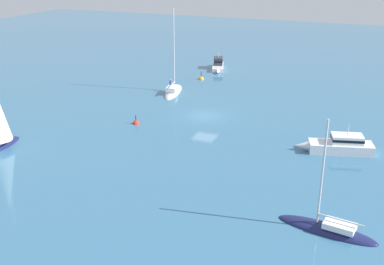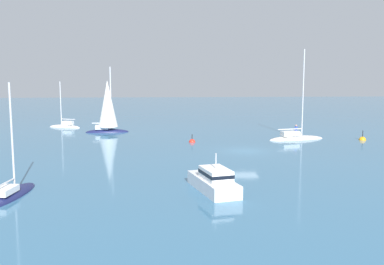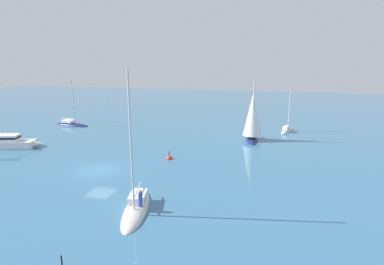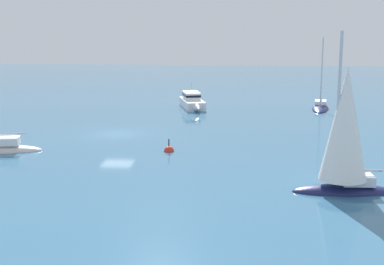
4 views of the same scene
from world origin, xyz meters
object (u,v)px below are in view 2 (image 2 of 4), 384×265
(ketch, at_px, (65,126))
(sloop_1, at_px, (10,195))
(channel_buoy, at_px, (192,142))
(motor_cruiser, at_px, (213,181))
(sloop, at_px, (108,109))
(mooring_buoy, at_px, (362,140))
(yacht, at_px, (296,138))

(ketch, height_order, sloop_1, sloop_1)
(ketch, height_order, channel_buoy, ketch)
(ketch, bearing_deg, motor_cruiser, 135.87)
(sloop, distance_m, mooring_buoy, 31.44)
(sloop_1, height_order, channel_buoy, sloop_1)
(sloop, bearing_deg, ketch, 138.75)
(yacht, bearing_deg, mooring_buoy, -18.84)
(yacht, relative_size, motor_cruiser, 1.54)
(ketch, bearing_deg, mooring_buoy, 179.34)
(motor_cruiser, height_order, mooring_buoy, motor_cruiser)
(yacht, height_order, mooring_buoy, yacht)
(ketch, xyz_separation_m, sloop_1, (3.76, -34.79, -0.06))
(motor_cruiser, bearing_deg, sloop_1, 78.10)
(channel_buoy, bearing_deg, motor_cruiser, -89.00)
(ketch, distance_m, sloop_1, 34.99)
(channel_buoy, height_order, mooring_buoy, mooring_buoy)
(mooring_buoy, bearing_deg, channel_buoy, -178.67)
(ketch, bearing_deg, sloop, 161.81)
(sloop_1, height_order, mooring_buoy, sloop_1)
(motor_cruiser, distance_m, channel_buoy, 20.53)
(sloop, xyz_separation_m, channel_buoy, (10.44, -8.52, -3.05))
(ketch, relative_size, channel_buoy, 5.38)
(channel_buoy, bearing_deg, mooring_buoy, 1.33)
(yacht, distance_m, sloop, 23.93)
(sloop_1, xyz_separation_m, channel_buoy, (13.24, 21.33, -0.11))
(mooring_buoy, bearing_deg, yacht, 173.63)
(ketch, relative_size, motor_cruiser, 0.96)
(channel_buoy, xyz_separation_m, mooring_buoy, (19.79, 0.46, 0.00))
(channel_buoy, relative_size, mooring_buoy, 0.82)
(yacht, distance_m, motor_cruiser, 24.83)
(ketch, bearing_deg, sloop_1, 114.97)
(yacht, bearing_deg, sloop_1, -150.79)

